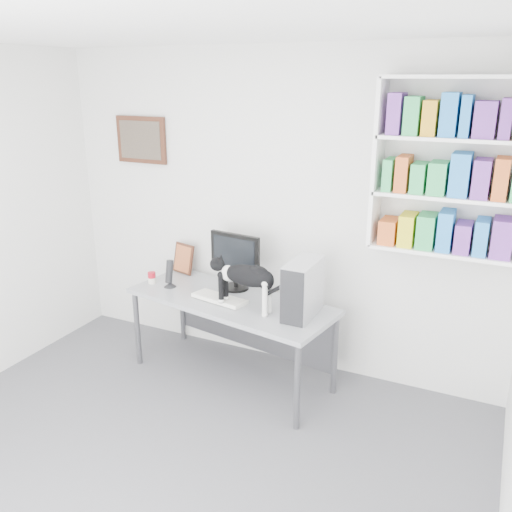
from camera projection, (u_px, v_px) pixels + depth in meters
name	position (u px, v px, depth m)	size (l,w,h in m)	color
room	(122.00, 294.00, 2.89)	(4.01, 4.01, 2.70)	#505055
bookshelf	(450.00, 168.00, 3.74)	(1.03, 0.28, 1.24)	white
wall_art	(141.00, 140.00, 4.93)	(0.52, 0.04, 0.42)	#4B2718
desk	(231.00, 339.00, 4.53)	(1.74, 0.68, 0.72)	gray
monitor	(235.00, 261.00, 4.55)	(0.47, 0.22, 0.50)	black
keyboard	(220.00, 298.00, 4.38)	(0.46, 0.18, 0.04)	silver
pc_tower	(303.00, 289.00, 4.05)	(0.19, 0.43, 0.43)	silver
speaker	(169.00, 273.00, 4.63)	(0.11, 0.11, 0.25)	black
leaning_print	(184.00, 258.00, 4.97)	(0.23, 0.09, 0.28)	#4B2718
soup_can	(152.00, 278.00, 4.74)	(0.07, 0.07, 0.10)	#A50E1D
cat	(247.00, 287.00, 4.15)	(0.63, 0.17, 0.39)	black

